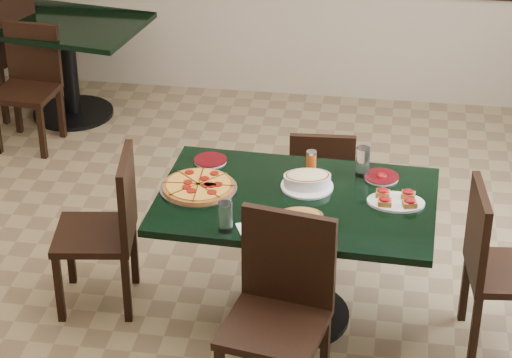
# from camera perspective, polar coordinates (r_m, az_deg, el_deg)

# --- Properties ---
(floor) EXTENTS (5.50, 5.50, 0.00)m
(floor) POSITION_cam_1_polar(r_m,az_deg,el_deg) (5.69, -1.47, -6.40)
(floor) COLOR olive
(floor) RESTS_ON ground
(room_shell) EXTENTS (5.50, 5.50, 5.50)m
(room_shell) POSITION_cam_1_polar(r_m,az_deg,el_deg) (6.63, 9.95, 9.91)
(room_shell) COLOR silver
(room_shell) RESTS_ON floor
(main_table) EXTENTS (1.45, 0.96, 0.75)m
(main_table) POSITION_cam_1_polar(r_m,az_deg,el_deg) (5.17, 2.28, -2.82)
(main_table) COLOR black
(main_table) RESTS_ON floor
(back_table) EXTENTS (1.24, 0.99, 0.75)m
(back_table) POSITION_cam_1_polar(r_m,az_deg,el_deg) (7.62, -10.72, 7.21)
(back_table) COLOR black
(back_table) RESTS_ON floor
(chair_far) EXTENTS (0.40, 0.40, 0.80)m
(chair_far) POSITION_cam_1_polar(r_m,az_deg,el_deg) (5.85, 3.77, -0.24)
(chair_far) COLOR black
(chair_far) RESTS_ON floor
(chair_near) EXTENTS (0.53, 0.53, 0.97)m
(chair_near) POSITION_cam_1_polar(r_m,az_deg,el_deg) (4.67, 1.40, -7.05)
(chair_near) COLOR black
(chair_near) RESTS_ON floor
(chair_right) EXTENTS (0.46, 0.46, 0.90)m
(chair_right) POSITION_cam_1_polar(r_m,az_deg,el_deg) (5.17, 13.52, -4.55)
(chair_right) COLOR black
(chair_right) RESTS_ON floor
(chair_left) EXTENTS (0.48, 0.48, 0.90)m
(chair_left) POSITION_cam_1_polar(r_m,az_deg,el_deg) (5.39, -8.40, -2.52)
(chair_left) COLOR black
(chair_left) RESTS_ON floor
(back_chair_near) EXTENTS (0.43, 0.43, 0.86)m
(back_chair_near) POSITION_cam_1_polar(r_m,az_deg,el_deg) (7.29, -12.82, 5.59)
(back_chair_near) COLOR black
(back_chair_near) RESTS_ON floor
(back_chair_left) EXTENTS (0.58, 0.58, 0.96)m
(back_chair_left) POSITION_cam_1_polar(r_m,az_deg,el_deg) (7.78, -14.15, 7.42)
(back_chair_left) COLOR black
(back_chair_left) RESTS_ON floor
(pepperoni_pizza) EXTENTS (0.40, 0.40, 0.04)m
(pepperoni_pizza) POSITION_cam_1_polar(r_m,az_deg,el_deg) (5.15, -3.31, -0.43)
(pepperoni_pizza) COLOR #B2B2B9
(pepperoni_pizza) RESTS_ON main_table
(lasagna_casserole) EXTENTS (0.27, 0.27, 0.09)m
(lasagna_casserole) POSITION_cam_1_polar(r_m,az_deg,el_deg) (5.16, 2.94, -0.03)
(lasagna_casserole) COLOR silver
(lasagna_casserole) RESTS_ON main_table
(bread_basket) EXTENTS (0.25, 0.19, 0.10)m
(bread_basket) POSITION_cam_1_polar(r_m,az_deg,el_deg) (4.83, 2.53, -2.25)
(bread_basket) COLOR brown
(bread_basket) RESTS_ON main_table
(bruschetta_platter) EXTENTS (0.29, 0.20, 0.05)m
(bruschetta_platter) POSITION_cam_1_polar(r_m,az_deg,el_deg) (5.07, 8.01, -1.16)
(bruschetta_platter) COLOR silver
(bruschetta_platter) RESTS_ON main_table
(side_plate_near) EXTENTS (0.19, 0.19, 0.02)m
(side_plate_near) POSITION_cam_1_polar(r_m,az_deg,el_deg) (4.84, 0.79, -2.63)
(side_plate_near) COLOR silver
(side_plate_near) RESTS_ON main_table
(side_plate_far_r) EXTENTS (0.18, 0.18, 0.03)m
(side_plate_far_r) POSITION_cam_1_polar(r_m,az_deg,el_deg) (5.29, 7.19, 0.13)
(side_plate_far_r) COLOR silver
(side_plate_far_r) RESTS_ON main_table
(side_plate_far_l) EXTENTS (0.18, 0.18, 0.02)m
(side_plate_far_l) POSITION_cam_1_polar(r_m,az_deg,el_deg) (5.42, -2.62, 1.07)
(side_plate_far_l) COLOR silver
(side_plate_far_l) RESTS_ON main_table
(napkin_setting) EXTENTS (0.19, 0.19, 0.01)m
(napkin_setting) POSITION_cam_1_polar(r_m,az_deg,el_deg) (4.81, -0.10, -2.90)
(napkin_setting) COLOR white
(napkin_setting) RESTS_ON main_table
(water_glass_a) EXTENTS (0.07, 0.07, 0.16)m
(water_glass_a) POSITION_cam_1_polar(r_m,az_deg,el_deg) (5.28, 6.12, 1.00)
(water_glass_a) COLOR white
(water_glass_a) RESTS_ON main_table
(water_glass_b) EXTENTS (0.07, 0.07, 0.15)m
(water_glass_b) POSITION_cam_1_polar(r_m,az_deg,el_deg) (4.77, -1.77, -2.18)
(water_glass_b) COLOR white
(water_glass_b) RESTS_ON main_table
(pepper_shaker) EXTENTS (0.06, 0.06, 0.10)m
(pepper_shaker) POSITION_cam_1_polar(r_m,az_deg,el_deg) (5.35, 3.18, 1.14)
(pepper_shaker) COLOR #B74713
(pepper_shaker) RESTS_ON main_table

